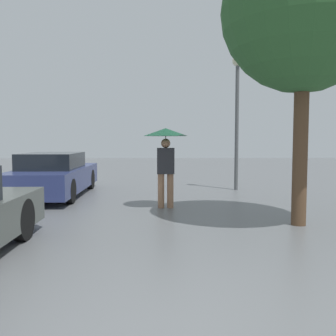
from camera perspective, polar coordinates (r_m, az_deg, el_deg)
pedestrian at (r=8.71m, az=-0.36°, el=3.48°), size 1.03×1.03×1.87m
parked_car_farthest at (r=11.17m, az=-16.93°, el=-1.08°), size 1.70×4.60×1.23m
tree at (r=7.71m, az=20.01°, el=21.69°), size 3.00×3.00×5.45m
street_lamp at (r=12.16m, az=10.49°, el=10.16°), size 0.34×0.34×4.23m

